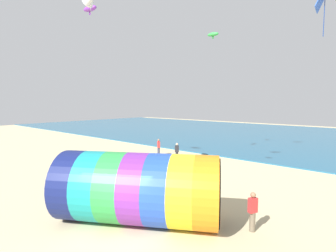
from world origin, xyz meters
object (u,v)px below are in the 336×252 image
object	(u,v)px
giant_inflatable_tube	(139,188)
kite_purple_parafoil	(90,9)
bystander_mid_beach	(177,152)
bystander_near_water	(200,178)
bystander_far_left	(159,147)
kite_green_parafoil	(213,34)
kite_handler	(253,212)

from	to	relation	value
giant_inflatable_tube	kite_purple_parafoil	size ratio (longest dim) A/B	5.71
giant_inflatable_tube	kite_purple_parafoil	xyz separation A→B (m)	(-8.50, 3.24, 10.41)
giant_inflatable_tube	bystander_mid_beach	size ratio (longest dim) A/B	4.64
giant_inflatable_tube	bystander_mid_beach	xyz separation A→B (m)	(-6.60, 10.72, -0.73)
bystander_mid_beach	bystander_near_water	bearing A→B (deg)	-41.18
kite_purple_parafoil	bystander_far_left	distance (m)	13.68
bystander_near_water	bystander_mid_beach	xyz separation A→B (m)	(-6.26, 5.48, 0.06)
kite_green_parafoil	bystander_far_left	bearing A→B (deg)	151.92
bystander_far_left	bystander_near_water	bearing A→B (deg)	-33.44
giant_inflatable_tube	bystander_far_left	distance (m)	14.58
kite_purple_parafoil	kite_green_parafoil	world-z (taller)	kite_purple_parafoil
kite_purple_parafoil	bystander_far_left	bearing A→B (deg)	95.99
kite_green_parafoil	bystander_far_left	xyz separation A→B (m)	(-9.10, 4.86, -8.52)
giant_inflatable_tube	kite_green_parafoil	xyz separation A→B (m)	(-0.23, 6.33, 7.84)
kite_handler	giant_inflatable_tube	bearing A→B (deg)	-148.44
giant_inflatable_tube	bystander_near_water	world-z (taller)	giant_inflatable_tube
kite_green_parafoil	bystander_mid_beach	size ratio (longest dim) A/B	0.46
kite_green_parafoil	bystander_near_water	world-z (taller)	kite_green_parafoil
kite_handler	bystander_mid_beach	size ratio (longest dim) A/B	1.02
kite_handler	bystander_near_water	size ratio (longest dim) A/B	1.09
bystander_near_water	giant_inflatable_tube	bearing A→B (deg)	-86.31
kite_purple_parafoil	kite_green_parafoil	distance (m)	9.20
bystander_far_left	kite_green_parafoil	bearing A→B (deg)	-28.08
giant_inflatable_tube	bystander_mid_beach	bearing A→B (deg)	121.62
kite_purple_parafoil	kite_green_parafoil	size ratio (longest dim) A/B	1.77
giant_inflatable_tube	kite_handler	bearing A→B (deg)	31.56
giant_inflatable_tube	bystander_far_left	xyz separation A→B (m)	(-9.34, 11.18, -0.69)
kite_handler	bystander_mid_beach	distance (m)	13.49
kite_purple_parafoil	kite_green_parafoil	bearing A→B (deg)	20.50
kite_purple_parafoil	bystander_far_left	xyz separation A→B (m)	(-0.83, 7.95, -11.10)
giant_inflatable_tube	kite_handler	xyz separation A→B (m)	(4.13, 2.54, -0.71)
giant_inflatable_tube	bystander_near_water	distance (m)	5.31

